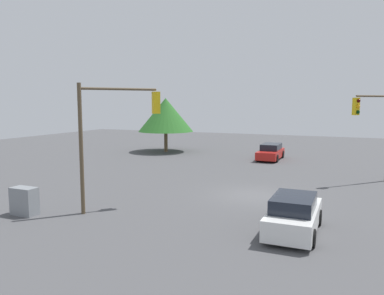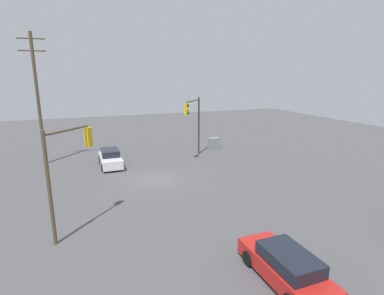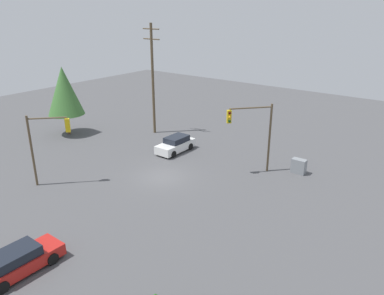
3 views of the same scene
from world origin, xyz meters
TOP-DOWN VIEW (x-y plane):
  - ground_plane at (0.00, 0.00)m, footprint 80.00×80.00m
  - sedan_white at (-2.86, 5.18)m, footprint 1.86×4.20m
  - sedan_red at (1.84, -13.51)m, footprint 1.86×4.51m
  - traffic_signal_main at (5.35, 5.26)m, footprint 2.68×3.00m
  - traffic_signal_cross at (-6.07, -6.25)m, footprint 2.30×2.38m
  - electrical_cabinet at (8.65, 7.58)m, footprint 1.18×0.65m
  - tree_behind at (13.00, -14.74)m, footprint 5.67×5.67m

SIDE VIEW (x-z plane):
  - ground_plane at x=0.00m, z-range 0.00..0.00m
  - electrical_cabinet at x=8.65m, z-range 0.00..1.26m
  - sedan_red at x=1.84m, z-range -0.03..1.37m
  - sedan_white at x=-2.86m, z-range -0.03..1.47m
  - tree_behind at x=13.00m, z-range 1.04..6.58m
  - traffic_signal_cross at x=-6.07m, z-range 1.03..6.72m
  - traffic_signal_main at x=5.35m, z-range 1.10..7.02m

